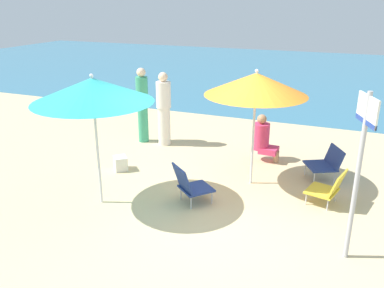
{
  "coord_description": "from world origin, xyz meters",
  "views": [
    {
      "loc": [
        2.06,
        -5.43,
        3.17
      ],
      "look_at": [
        -0.49,
        0.89,
        0.7
      ],
      "focal_mm": 37.81,
      "sensor_mm": 36.0,
      "label": 1
    }
  ],
  "objects": [
    {
      "name": "beach_bag",
      "position": [
        -1.96,
        0.79,
        0.14
      ],
      "size": [
        0.36,
        0.36,
        0.27
      ],
      "primitive_type": "cube",
      "rotation": [
        0.0,
        0.0,
        5.46
      ],
      "color": "silver",
      "rests_on": "ground_plane"
    },
    {
      "name": "beach_chair_a",
      "position": [
        1.91,
        0.81,
        0.31
      ],
      "size": [
        0.64,
        0.61,
        0.61
      ],
      "rotation": [
        0.0,
        0.0,
        2.89
      ],
      "color": "gold",
      "rests_on": "ground_plane"
    },
    {
      "name": "person_b",
      "position": [
        -1.8,
        2.44,
        0.83
      ],
      "size": [
        0.33,
        0.33,
        1.66
      ],
      "rotation": [
        0.0,
        0.0,
        2.26
      ],
      "color": "silver",
      "rests_on": "ground_plane"
    },
    {
      "name": "ground_plane",
      "position": [
        0.0,
        0.0,
        0.0
      ],
      "size": [
        40.0,
        40.0,
        0.0
      ],
      "primitive_type": "plane",
      "color": "#D3BC8C"
    },
    {
      "name": "person_a",
      "position": [
        -2.34,
        2.44,
        0.88
      ],
      "size": [
        0.27,
        0.27,
        1.72
      ],
      "rotation": [
        0.0,
        0.0,
        5.67
      ],
      "color": "#389970",
      "rests_on": "ground_plane"
    },
    {
      "name": "beach_chair_b",
      "position": [
        1.78,
        1.82,
        0.34
      ],
      "size": [
        0.75,
        0.75,
        0.62
      ],
      "rotation": [
        0.0,
        0.0,
        -2.65
      ],
      "color": "navy",
      "rests_on": "ground_plane"
    },
    {
      "name": "warning_sign",
      "position": [
        2.25,
        -0.56,
        1.43
      ],
      "size": [
        0.23,
        0.5,
        2.19
      ],
      "rotation": [
        0.0,
        0.0,
        0.38
      ],
      "color": "#ADADB2",
      "rests_on": "ground_plane"
    },
    {
      "name": "beach_chair_c",
      "position": [
        -0.19,
        0.03,
        0.34
      ],
      "size": [
        0.73,
        0.74,
        0.68
      ],
      "rotation": [
        0.0,
        0.0,
        0.86
      ],
      "color": "navy",
      "rests_on": "ground_plane"
    },
    {
      "name": "sea_water",
      "position": [
        0.0,
        13.14,
        0.0
      ],
      "size": [
        40.0,
        16.0,
        0.01
      ],
      "primitive_type": "cube",
      "color": "teal",
      "rests_on": "ground_plane"
    },
    {
      "name": "umbrella_teal",
      "position": [
        -1.54,
        -0.49,
        1.88
      ],
      "size": [
        1.85,
        1.85,
        2.12
      ],
      "color": "silver",
      "rests_on": "ground_plane"
    },
    {
      "name": "umbrella_orange",
      "position": [
        0.55,
        1.15,
        1.82
      ],
      "size": [
        1.74,
        1.74,
        2.07
      ],
      "color": "silver",
      "rests_on": "ground_plane"
    },
    {
      "name": "person_c",
      "position": [
        0.48,
        2.33,
        0.48
      ],
      "size": [
        0.57,
        0.37,
        0.97
      ],
      "rotation": [
        0.0,
        0.0,
        6.22
      ],
      "color": "#DB3866",
      "rests_on": "ground_plane"
    }
  ]
}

